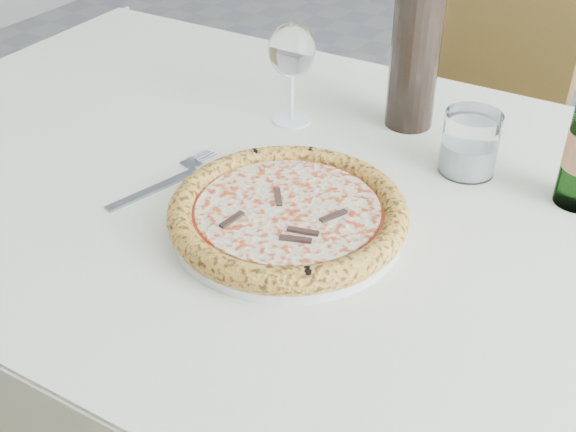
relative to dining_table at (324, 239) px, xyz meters
The scene contains 8 objects.
dining_table is the anchor object (origin of this frame).
chair_far 0.77m from the dining_table, 93.86° to the left, with size 0.45×0.45×0.93m.
plate 0.13m from the dining_table, 90.00° to the right, with size 0.31×0.31×0.02m.
pizza 0.15m from the dining_table, 90.00° to the right, with size 0.31×0.31×0.03m.
fork 0.25m from the dining_table, 155.06° to the right, with size 0.05×0.22×0.00m.
wine_glass 0.30m from the dining_table, 134.31° to the left, with size 0.08×0.08×0.17m.
tumbler 0.25m from the dining_table, 49.04° to the left, with size 0.08×0.08×0.09m.
wine_bottle 0.34m from the dining_table, 87.99° to the left, with size 0.08×0.08×0.32m.
Camera 1 is at (0.64, -0.76, 1.31)m, focal length 45.00 mm.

